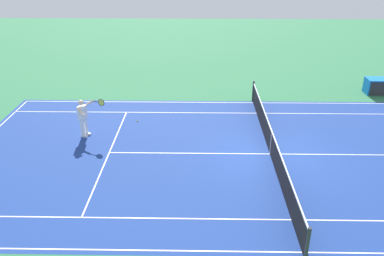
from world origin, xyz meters
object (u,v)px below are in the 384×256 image
object	(u,v)px
tennis_net	(271,143)
tennis_ball	(137,121)
tennis_player_near	(83,116)
equipment_cart_tarped	(377,86)

from	to	relation	value
tennis_net	tennis_ball	size ratio (longest dim) A/B	177.27
tennis_player_near	tennis_net	bearing A→B (deg)	169.00
tennis_player_near	tennis_ball	size ratio (longest dim) A/B	25.71
tennis_net	equipment_cart_tarped	xyz separation A→B (m)	(-6.91, -7.02, -0.05)
tennis_net	tennis_ball	distance (m)	6.48
tennis_player_near	equipment_cart_tarped	size ratio (longest dim) A/B	1.36
tennis_net	tennis_player_near	world-z (taller)	tennis_player_near
tennis_player_near	equipment_cart_tarped	distance (m)	15.65
tennis_net	tennis_ball	xyz separation A→B (m)	(5.71, -3.04, -0.46)
tennis_ball	tennis_net	bearing A→B (deg)	151.95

